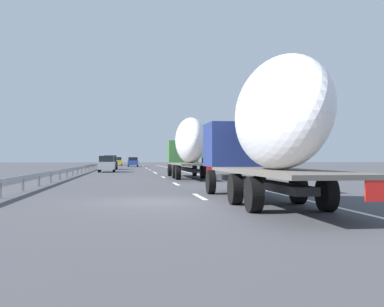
{
  "coord_description": "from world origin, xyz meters",
  "views": [
    {
      "loc": [
        -17.28,
        1.07,
        1.56
      ],
      "look_at": [
        12.72,
        -2.91,
        1.86
      ],
      "focal_mm": 44.96,
      "sensor_mm": 36.0,
      "label": 1
    }
  ],
  "objects_px": {
    "truck_lead": "(189,145)",
    "car_blue_sedan": "(133,162)",
    "car_silver_hatch": "(107,164)",
    "road_sign": "(198,153)",
    "car_black_suv": "(111,162)",
    "truck_trailing": "(268,126)",
    "car_yellow_coupe": "(118,161)"
  },
  "relations": [
    {
      "from": "truck_lead",
      "to": "car_blue_sedan",
      "type": "distance_m",
      "value": 52.48
    },
    {
      "from": "car_silver_hatch",
      "to": "road_sign",
      "type": "bearing_deg",
      "value": -100.38
    },
    {
      "from": "car_blue_sedan",
      "to": "road_sign",
      "type": "relative_size",
      "value": 1.51
    },
    {
      "from": "car_silver_hatch",
      "to": "car_black_suv",
      "type": "bearing_deg",
      "value": 0.34
    },
    {
      "from": "truck_trailing",
      "to": "car_black_suv",
      "type": "relative_size",
      "value": 2.98
    },
    {
      "from": "car_silver_hatch",
      "to": "road_sign",
      "type": "xyz_separation_m",
      "value": [
        -1.87,
        -10.19,
        1.22
      ]
    },
    {
      "from": "car_yellow_coupe",
      "to": "road_sign",
      "type": "xyz_separation_m",
      "value": [
        -52.11,
        -10.05,
        1.23
      ]
    },
    {
      "from": "truck_trailing",
      "to": "car_silver_hatch",
      "type": "xyz_separation_m",
      "value": [
        39.29,
        7.09,
        -1.71
      ]
    },
    {
      "from": "car_silver_hatch",
      "to": "car_black_suv",
      "type": "xyz_separation_m",
      "value": [
        13.54,
        0.08,
        0.05
      ]
    },
    {
      "from": "truck_lead",
      "to": "truck_trailing",
      "type": "distance_m",
      "value": 21.55
    },
    {
      "from": "truck_lead",
      "to": "car_black_suv",
      "type": "distance_m",
      "value": 32.13
    },
    {
      "from": "truck_trailing",
      "to": "car_blue_sedan",
      "type": "height_order",
      "value": "truck_trailing"
    },
    {
      "from": "truck_lead",
      "to": "car_silver_hatch",
      "type": "xyz_separation_m",
      "value": [
        17.74,
        7.09,
        -1.66
      ]
    },
    {
      "from": "truck_lead",
      "to": "car_black_suv",
      "type": "bearing_deg",
      "value": 12.91
    },
    {
      "from": "car_black_suv",
      "to": "car_blue_sedan",
      "type": "xyz_separation_m",
      "value": [
        21.03,
        -3.32,
        -0.07
      ]
    },
    {
      "from": "truck_lead",
      "to": "car_black_suv",
      "type": "relative_size",
      "value": 2.91
    },
    {
      "from": "truck_lead",
      "to": "car_silver_hatch",
      "type": "distance_m",
      "value": 19.17
    },
    {
      "from": "truck_lead",
      "to": "road_sign",
      "type": "distance_m",
      "value": 16.18
    },
    {
      "from": "car_black_suv",
      "to": "road_sign",
      "type": "height_order",
      "value": "road_sign"
    },
    {
      "from": "truck_lead",
      "to": "truck_trailing",
      "type": "relative_size",
      "value": 0.98
    },
    {
      "from": "truck_lead",
      "to": "truck_trailing",
      "type": "bearing_deg",
      "value": 180.0
    },
    {
      "from": "truck_trailing",
      "to": "car_yellow_coupe",
      "type": "relative_size",
      "value": 2.89
    },
    {
      "from": "car_yellow_coupe",
      "to": "car_black_suv",
      "type": "height_order",
      "value": "car_black_suv"
    },
    {
      "from": "car_silver_hatch",
      "to": "car_blue_sedan",
      "type": "distance_m",
      "value": 34.72
    },
    {
      "from": "car_yellow_coupe",
      "to": "road_sign",
      "type": "bearing_deg",
      "value": -169.08
    },
    {
      "from": "truck_trailing",
      "to": "road_sign",
      "type": "bearing_deg",
      "value": -4.74
    },
    {
      "from": "truck_trailing",
      "to": "road_sign",
      "type": "xyz_separation_m",
      "value": [
        37.42,
        -3.1,
        -0.48
      ]
    },
    {
      "from": "truck_lead",
      "to": "car_blue_sedan",
      "type": "height_order",
      "value": "truck_lead"
    },
    {
      "from": "truck_trailing",
      "to": "car_silver_hatch",
      "type": "bearing_deg",
      "value": 10.23
    },
    {
      "from": "car_yellow_coupe",
      "to": "car_silver_hatch",
      "type": "height_order",
      "value": "car_silver_hatch"
    },
    {
      "from": "car_blue_sedan",
      "to": "car_yellow_coupe",
      "type": "bearing_deg",
      "value": 11.21
    },
    {
      "from": "truck_lead",
      "to": "car_yellow_coupe",
      "type": "height_order",
      "value": "truck_lead"
    }
  ]
}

